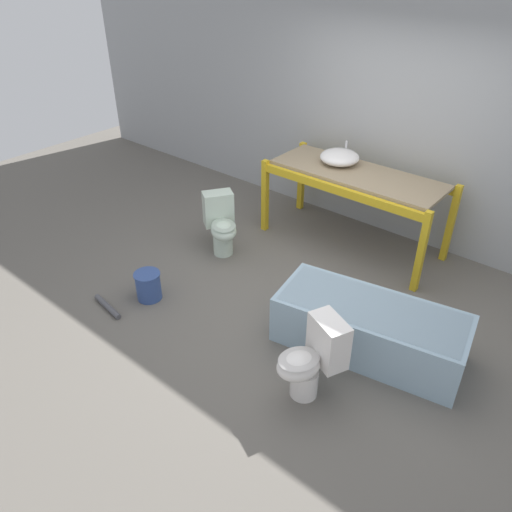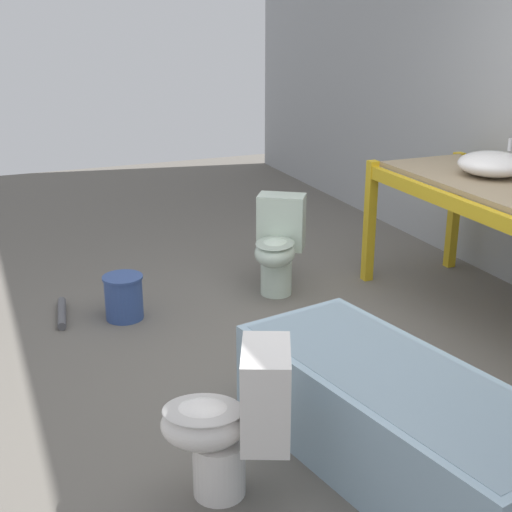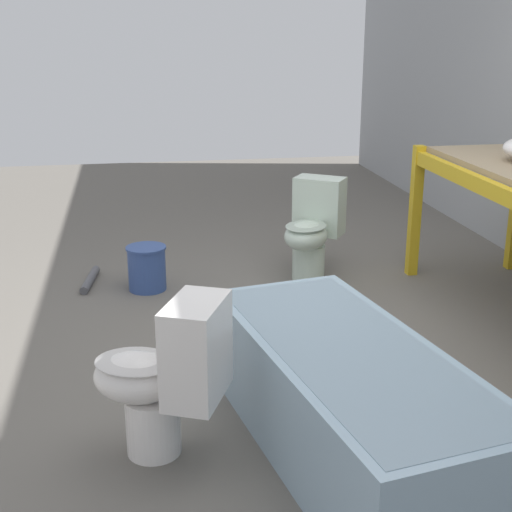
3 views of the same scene
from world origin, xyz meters
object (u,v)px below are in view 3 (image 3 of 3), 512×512
object	(u,v)px
toilet_near	(165,375)
bucket_white	(147,267)
bathtub_main	(349,393)
toilet_far	(312,228)

from	to	relation	value
toilet_near	bucket_white	bearing A→B (deg)	-155.22
bathtub_main	toilet_far	size ratio (longest dim) A/B	2.50
toilet_near	bucket_white	size ratio (longest dim) A/B	2.29
bucket_white	toilet_near	bearing A→B (deg)	0.69
toilet_far	bucket_white	distance (m)	1.18
toilet_near	bucket_white	distance (m)	2.00
bathtub_main	toilet_near	size ratio (longest dim) A/B	2.50
bathtub_main	toilet_near	xyz separation A→B (m)	(-0.11, -0.74, 0.09)
toilet_near	toilet_far	world-z (taller)	same
bathtub_main	toilet_far	bearing A→B (deg)	159.31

